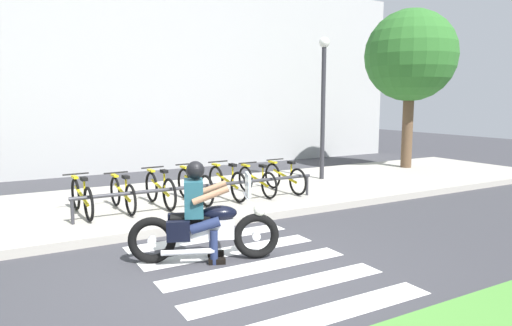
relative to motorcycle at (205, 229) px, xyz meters
name	(u,v)px	position (x,y,z in m)	size (l,w,h in m)	color
ground_plane	(220,275)	(-0.06, -0.60, -0.47)	(48.00, 48.00, 0.00)	#38383D
sidewalk	(134,206)	(-0.06, 3.66, -0.39)	(24.00, 4.40, 0.15)	#A8A399
crosswalk_stripe_0	(329,313)	(0.49, -2.20, -0.47)	(2.80, 0.40, 0.01)	white
crosswalk_stripe_1	(288,287)	(0.49, -1.40, -0.47)	(2.80, 0.40, 0.01)	white
crosswalk_stripe_2	(256,267)	(0.49, -0.60, -0.47)	(2.80, 0.40, 0.01)	white
crosswalk_stripe_3	(230,251)	(0.49, 0.20, -0.47)	(2.80, 0.40, 0.01)	white
crosswalk_stripe_4	(209,238)	(0.49, 1.00, -0.47)	(2.80, 0.40, 0.01)	white
motorcycle	(205,229)	(0.00, 0.00, 0.00)	(2.06, 0.97, 1.26)	black
rider	(200,204)	(-0.07, 0.03, 0.37)	(0.75, 0.68, 1.46)	#1E4C59
bicycle_0	(82,197)	(-1.20, 3.02, 0.03)	(0.48, 1.66, 0.76)	black
bicycle_1	(122,194)	(-0.44, 3.02, 0.02)	(0.48, 1.58, 0.73)	black
bicycle_2	(160,189)	(0.31, 3.02, 0.04)	(0.48, 1.62, 0.78)	black
bicycle_3	(195,186)	(1.06, 3.02, 0.04)	(0.48, 1.71, 0.80)	black
bicycle_4	(227,182)	(1.82, 3.02, 0.04)	(0.48, 1.67, 0.80)	black
bicycle_5	(257,181)	(2.57, 3.02, 0.02)	(0.48, 1.57, 0.73)	black
bicycle_6	(285,178)	(3.33, 3.02, 0.03)	(0.48, 1.61, 0.76)	black
bike_rack	(205,187)	(1.06, 2.46, 0.10)	(5.12, 0.07, 0.49)	#333338
street_lamp	(323,95)	(5.22, 4.06, 1.95)	(0.28, 0.28, 3.95)	#2D2D33
tree_near_rack	(411,56)	(8.92, 4.46, 3.18)	(2.84, 2.84, 5.10)	brown
building_backdrop	(81,71)	(-0.06, 9.36, 2.70)	(24.00, 1.20, 6.34)	#AAAAAA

